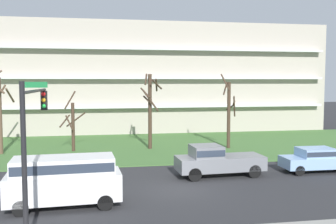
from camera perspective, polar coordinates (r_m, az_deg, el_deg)
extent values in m
plane|color=#2D2D30|center=(21.66, 1.49, -11.21)|extent=(160.00, 160.00, 0.00)
cube|color=#477238|center=(35.17, -3.03, -5.02)|extent=(80.00, 16.00, 0.08)
cube|color=#B2A899|center=(48.66, -5.05, 4.92)|extent=(44.18, 12.11, 12.41)
cube|color=silver|center=(42.28, -4.27, 0.77)|extent=(42.41, 0.90, 0.24)
cube|color=silver|center=(42.19, -4.30, 4.98)|extent=(42.41, 0.90, 0.24)
cube|color=silver|center=(42.32, -4.32, 9.18)|extent=(42.41, 0.90, 0.24)
cylinder|color=brown|center=(33.70, -23.30, -0.60)|extent=(0.34, 0.34, 6.15)
cylinder|color=brown|center=(33.33, -22.03, 2.27)|extent=(0.35, 1.77, 1.22)
cylinder|color=#423023|center=(33.24, -13.66, -2.20)|extent=(0.28, 0.28, 4.09)
cylinder|color=#423023|center=(33.49, -14.08, 1.70)|extent=(0.98, 0.62, 1.51)
cylinder|color=#423023|center=(32.94, -14.20, -1.53)|extent=(0.71, 0.72, 1.21)
cylinder|color=#423023|center=(33.57, -14.81, -1.28)|extent=(0.80, 1.48, 0.96)
cylinder|color=#423023|center=(33.95, -13.27, -1.08)|extent=(1.68, 0.53, 1.29)
cylinder|color=#423023|center=(33.43, -2.64, 0.00)|extent=(0.32, 0.32, 6.46)
cylinder|color=#423023|center=(33.14, -3.19, 1.94)|extent=(0.51, 0.80, 0.53)
cylinder|color=#423023|center=(32.75, -2.54, 1.65)|extent=(1.36, 0.18, 1.82)
cylinder|color=#423023|center=(33.28, -1.70, 3.94)|extent=(0.39, 1.21, 1.10)
cylinder|color=#423023|center=(32.97, -3.33, 2.80)|extent=(0.80, 1.02, 0.89)
cylinder|color=#423023|center=(33.38, -3.24, 4.78)|extent=(0.36, 0.80, 0.98)
cylinder|color=#423023|center=(32.92, -1.64, 4.04)|extent=(1.11, 1.20, 0.88)
cylinder|color=#423023|center=(34.16, 8.83, -0.53)|extent=(0.30, 0.30, 5.78)
cylinder|color=#423023|center=(34.05, 9.63, 0.81)|extent=(0.56, 1.02, 1.82)
cylinder|color=#423023|center=(34.17, 8.36, 3.43)|extent=(0.64, 0.67, 1.13)
cylinder|color=#423023|center=(33.68, 8.34, 4.30)|extent=(0.62, 0.99, 1.45)
cylinder|color=#423023|center=(34.44, 9.05, 0.69)|extent=(0.70, 0.59, 0.54)
cylinder|color=#423023|center=(34.15, 9.55, 1.22)|extent=(0.29, 0.92, 0.56)
cube|color=slate|center=(24.58, 7.58, -7.36)|extent=(5.49, 2.27, 0.85)
cube|color=slate|center=(24.14, 5.58, -5.69)|extent=(1.89, 1.93, 0.70)
cube|color=#2D3847|center=(24.14, 5.58, -5.69)|extent=(1.86, 1.97, 0.38)
cylinder|color=black|center=(23.26, 3.91, -9.09)|extent=(0.81, 0.26, 0.80)
cylinder|color=black|center=(24.93, 2.73, -8.16)|extent=(0.81, 0.26, 0.80)
cylinder|color=black|center=(24.59, 12.47, -8.44)|extent=(0.81, 0.26, 0.80)
cylinder|color=black|center=(26.17, 10.80, -7.62)|extent=(0.81, 0.26, 0.80)
cube|color=white|center=(19.15, -14.88, -10.42)|extent=(5.31, 2.30, 1.25)
cube|color=white|center=(18.92, -14.94, -7.49)|extent=(4.70, 2.10, 0.75)
cube|color=#2D3847|center=(18.92, -14.94, -7.49)|extent=(4.61, 2.14, 0.41)
cylinder|color=black|center=(20.20, -9.50, -11.38)|extent=(0.73, 0.26, 0.72)
cylinder|color=black|center=(18.50, -9.13, -12.88)|extent=(0.73, 0.26, 0.72)
cylinder|color=black|center=(20.31, -20.02, -11.51)|extent=(0.73, 0.26, 0.72)
cylinder|color=black|center=(18.62, -20.68, -13.00)|extent=(0.73, 0.26, 0.72)
cube|color=#8CB2E0|center=(27.22, 20.71, -6.79)|extent=(4.41, 1.83, 0.70)
cube|color=#8CB2E0|center=(27.11, 20.75, -5.49)|extent=(2.21, 1.67, 0.55)
cube|color=#2D3847|center=(27.11, 20.75, -5.49)|extent=(2.17, 1.71, 0.30)
cylinder|color=black|center=(25.88, 18.60, -8.10)|extent=(0.64, 0.22, 0.64)
cylinder|color=black|center=(27.25, 17.02, -7.43)|extent=(0.64, 0.22, 0.64)
cylinder|color=black|center=(28.73, 22.57, -6.96)|extent=(0.64, 0.22, 0.64)
cylinder|color=black|center=(14.38, -20.20, -7.55)|extent=(0.18, 0.18, 5.87)
cylinder|color=black|center=(16.79, -18.77, 2.91)|extent=(0.12, 5.51, 0.12)
cube|color=black|center=(19.24, -17.61, 1.63)|extent=(0.28, 0.28, 0.90)
sphere|color=red|center=(19.08, -17.69, 2.51)|extent=(0.20, 0.20, 0.20)
sphere|color=#F2A519|center=(19.09, -17.67, 1.67)|extent=(0.20, 0.20, 0.20)
sphere|color=green|center=(19.10, -17.65, 0.83)|extent=(0.20, 0.20, 0.20)
cube|color=#197238|center=(17.06, -18.65, 3.78)|extent=(0.90, 0.04, 0.24)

